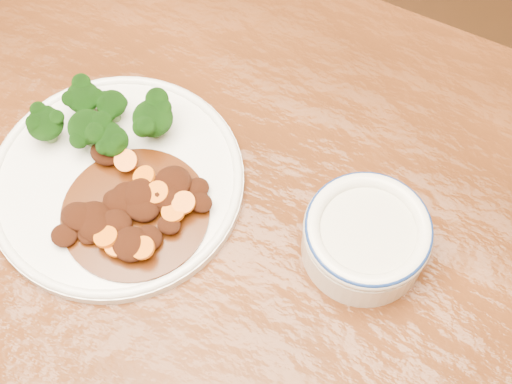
% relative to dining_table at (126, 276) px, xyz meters
% --- Properties ---
extents(dining_table, '(1.55, 0.98, 0.75)m').
position_rel_dining_table_xyz_m(dining_table, '(0.00, 0.00, 0.00)').
color(dining_table, '#602C10').
rests_on(dining_table, ground).
extents(dinner_plate, '(0.28, 0.28, 0.02)m').
position_rel_dining_table_xyz_m(dinner_plate, '(-0.03, 0.07, 0.09)').
color(dinner_plate, white).
rests_on(dinner_plate, dining_table).
extents(broccoli_florets, '(0.15, 0.10, 0.05)m').
position_rel_dining_table_xyz_m(broccoli_florets, '(-0.07, 0.11, 0.12)').
color(broccoli_florets, '#67924B').
rests_on(broccoli_florets, dinner_plate).
extents(mince_stew, '(0.16, 0.16, 0.03)m').
position_rel_dining_table_xyz_m(mince_stew, '(0.00, 0.04, 0.10)').
color(mince_stew, '#421C07').
rests_on(mince_stew, dinner_plate).
extents(dip_bowl, '(0.13, 0.13, 0.06)m').
position_rel_dining_table_xyz_m(dip_bowl, '(0.24, 0.10, 0.11)').
color(dip_bowl, white).
rests_on(dip_bowl, dining_table).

